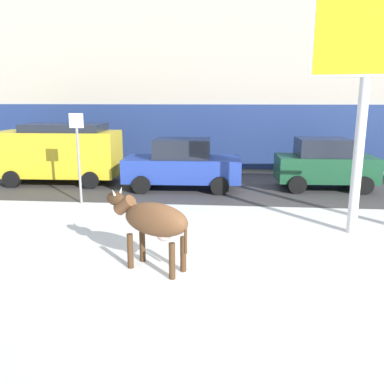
# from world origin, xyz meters

# --- Properties ---
(ground_plane) EXTENTS (120.00, 120.00, 0.00)m
(ground_plane) POSITION_xyz_m (0.00, 0.00, 0.00)
(ground_plane) COLOR white
(road_strip) EXTENTS (60.00, 5.60, 0.01)m
(road_strip) POSITION_xyz_m (0.00, 8.33, 0.00)
(road_strip) COLOR #423F3F
(road_strip) RESTS_ON ground
(building_facade) EXTENTS (44.00, 6.10, 13.00)m
(building_facade) POSITION_xyz_m (0.00, 14.23, 6.48)
(building_facade) COLOR #BCB29E
(building_facade) RESTS_ON ground
(cow_brown) EXTENTS (1.89, 1.19, 1.54)m
(cow_brown) POSITION_xyz_m (-1.08, 0.66, 0.99)
(cow_brown) COLOR brown
(cow_brown) RESTS_ON ground
(billboard) EXTENTS (2.52, 0.60, 5.56)m
(billboard) POSITION_xyz_m (3.43, 3.27, 4.31)
(billboard) COLOR silver
(billboard) RESTS_ON ground
(car_yellow_van) EXTENTS (4.65, 2.23, 2.32)m
(car_yellow_van) POSITION_xyz_m (-6.22, 8.41, 1.24)
(car_yellow_van) COLOR gold
(car_yellow_van) RESTS_ON ground
(car_blue_sedan) EXTENTS (4.25, 2.08, 1.84)m
(car_blue_sedan) POSITION_xyz_m (-1.33, 7.79, 0.91)
(car_blue_sedan) COLOR #233D9E
(car_blue_sedan) RESTS_ON ground
(car_darkgreen_hatchback) EXTENTS (3.55, 2.01, 1.86)m
(car_darkgreen_hatchback) POSITION_xyz_m (3.83, 8.28, 0.93)
(car_darkgreen_hatchback) COLOR #194C2D
(car_darkgreen_hatchback) RESTS_ON ground
(pedestrian_near_billboard) EXTENTS (0.36, 0.24, 1.73)m
(pedestrian_near_billboard) POSITION_xyz_m (-5.91, 11.02, 0.88)
(pedestrian_near_billboard) COLOR #282833
(pedestrian_near_billboard) RESTS_ON ground
(street_sign) EXTENTS (0.44, 0.08, 2.82)m
(street_sign) POSITION_xyz_m (-4.31, 5.42, 1.67)
(street_sign) COLOR gray
(street_sign) RESTS_ON ground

